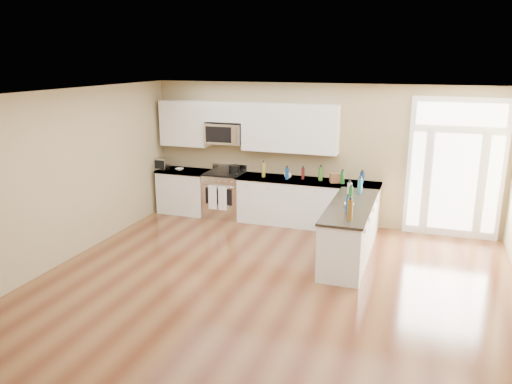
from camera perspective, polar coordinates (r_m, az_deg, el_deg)
ground at (r=6.86m, az=-0.35°, el=-13.36°), size 8.00×8.00×0.00m
room_shell at (r=6.23m, az=-0.38°, el=0.59°), size 8.00×8.00×8.00m
back_cabinet_left at (r=10.94m, az=-8.16°, el=-0.06°), size 1.10×0.66×0.94m
back_cabinet_right at (r=10.04m, az=5.80°, el=-1.38°), size 2.85×0.66×0.94m
peninsula_cabinet at (r=8.49m, az=10.64°, el=-4.68°), size 0.69×2.32×0.94m
upper_cabinet_left at (r=10.79m, az=-8.15°, el=7.78°), size 1.04×0.33×0.95m
upper_cabinet_right at (r=9.96m, az=3.88°, el=7.29°), size 1.94×0.33×0.95m
upper_cabinet_short at (r=10.37m, az=-3.56°, el=9.14°), size 0.82×0.33×0.40m
microwave at (r=10.39m, az=-3.61°, el=6.70°), size 0.78×0.41×0.42m
entry_door at (r=9.86m, az=21.80°, el=2.49°), size 1.70×0.10×2.60m
kitchen_range at (r=10.55m, az=-3.60°, el=-0.28°), size 0.78×0.69×1.08m
stockpot at (r=10.41m, az=-2.50°, el=2.70°), size 0.30×0.30×0.18m
toaster_oven at (r=10.96m, az=-10.69°, el=3.21°), size 0.31×0.26×0.25m
cardboard_box at (r=9.74m, az=9.11°, el=1.61°), size 0.26×0.23×0.18m
bowl_left at (r=10.81m, az=-8.74°, el=2.58°), size 0.19×0.19×0.04m
bowl_peninsula at (r=8.23m, az=10.58°, el=-1.43°), size 0.17×0.17×0.05m
cup_counter at (r=9.99m, az=3.65°, el=1.90°), size 0.18×0.18×0.11m
counter_bottles at (r=9.08m, az=8.52°, el=0.92°), size 2.15×2.46×0.32m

